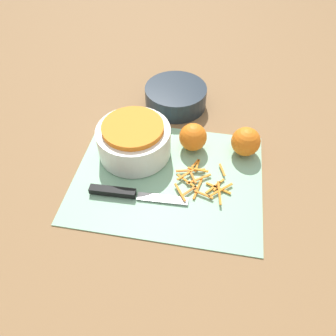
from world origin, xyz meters
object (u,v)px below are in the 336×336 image
at_px(orange_right, 193,137).
at_px(bowl_speckled, 134,140).
at_px(bowl_dark, 176,97).
at_px(knife, 121,193).
at_px(orange_left, 246,142).

bearing_deg(orange_right, bowl_speckled, -163.23).
distance_m(bowl_speckled, orange_right, 0.15).
bearing_deg(bowl_dark, knife, -100.94).
distance_m(bowl_dark, orange_left, 0.28).
height_order(bowl_dark, knife, bowl_dark).
height_order(bowl_dark, orange_left, orange_left).
distance_m(bowl_speckled, knife, 0.15).
relative_size(bowl_dark, orange_left, 2.45).
relative_size(knife, orange_left, 3.08).
bearing_deg(orange_right, knife, -127.85).
height_order(bowl_speckled, orange_left, bowl_speckled).
bearing_deg(orange_right, bowl_dark, 112.33).
bearing_deg(bowl_speckled, bowl_dark, 72.09).
distance_m(knife, orange_left, 0.34).
bearing_deg(bowl_dark, orange_right, -67.67).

